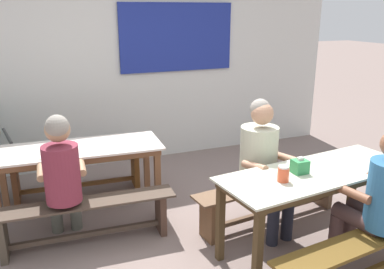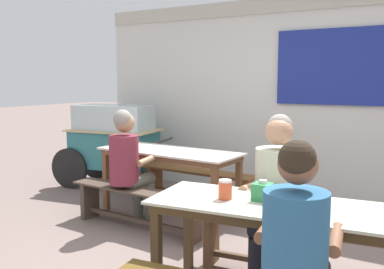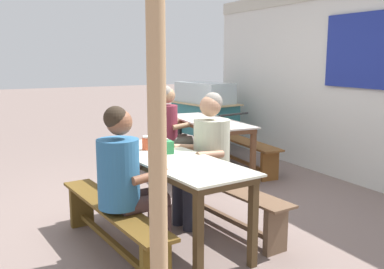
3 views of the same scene
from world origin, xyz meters
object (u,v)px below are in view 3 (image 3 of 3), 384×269
at_px(person_right_near_table, 207,150).
at_px(dining_table_near, 171,166).
at_px(person_near_front, 127,176).
at_px(tissue_box, 166,147).
at_px(bench_far_back, 244,149).
at_px(bench_near_front, 112,221).
at_px(food_cart, 204,110).
at_px(condiment_jar, 147,143).
at_px(dining_table_far, 209,126).
at_px(person_left_back_turned, 171,124).
at_px(bench_far_front, 171,158).
at_px(bench_near_back, 222,198).
at_px(wooden_support_post, 157,117).

bearing_deg(person_right_near_table, dining_table_near, -64.77).
height_order(person_near_front, tissue_box, person_near_front).
distance_m(bench_far_back, bench_near_front, 3.17).
height_order(bench_far_back, person_near_front, person_near_front).
bearing_deg(dining_table_near, food_cart, 146.95).
relative_size(bench_far_back, condiment_jar, 12.19).
distance_m(dining_table_far, dining_table_near, 2.31).
bearing_deg(dining_table_far, person_left_back_turned, -111.51).
relative_size(dining_table_far, person_right_near_table, 1.31).
height_order(bench_far_front, person_right_near_table, person_right_near_table).
height_order(bench_near_front, person_near_front, person_near_front).
relative_size(bench_far_back, bench_far_front, 0.97).
distance_m(person_left_back_turned, condiment_jar, 1.91).
height_order(bench_far_front, person_near_front, person_near_front).
height_order(bench_far_back, condiment_jar, condiment_jar).
bearing_deg(bench_far_back, bench_far_front, -93.41).
height_order(bench_near_back, tissue_box, tissue_box).
distance_m(dining_table_far, tissue_box, 2.17).
relative_size(bench_near_back, wooden_support_post, 0.67).
bearing_deg(person_right_near_table, tissue_box, -82.10).
xyz_separation_m(bench_near_back, person_left_back_turned, (-1.96, 0.35, 0.43)).
distance_m(person_left_back_turned, tissue_box, 2.06).
bearing_deg(person_left_back_turned, dining_table_near, -24.45).
bearing_deg(person_near_front, bench_far_front, 147.29).
bearing_deg(bench_near_front, food_cart, 141.02).
distance_m(condiment_jar, wooden_support_post, 1.62).
height_order(bench_far_back, bench_near_back, same).
bearing_deg(bench_near_back, dining_table_far, 154.32).
height_order(dining_table_far, person_right_near_table, person_right_near_table).
bearing_deg(condiment_jar, dining_table_far, 133.72).
distance_m(bench_near_back, person_near_front, 1.18).
xyz_separation_m(bench_near_front, tissue_box, (-0.23, 0.60, 0.53)).
bearing_deg(condiment_jar, person_near_front, -34.10).
xyz_separation_m(tissue_box, wooden_support_post, (1.24, -0.60, 0.47)).
distance_m(dining_table_near, person_left_back_turned, 2.22).
distance_m(bench_near_front, food_cart, 4.34).
relative_size(bench_far_front, condiment_jar, 12.54).
relative_size(bench_near_back, person_near_front, 1.36).
xyz_separation_m(bench_far_front, bench_near_front, (1.92, -1.42, 0.01)).
xyz_separation_m(dining_table_far, bench_far_back, (0.03, 0.58, -0.39)).
bearing_deg(bench_far_back, dining_table_near, -48.09).
bearing_deg(dining_table_far, bench_far_back, 86.59).
xyz_separation_m(person_near_front, tissue_box, (-0.38, 0.51, 0.11)).
bearing_deg(condiment_jar, person_right_near_table, 73.88).
relative_size(dining_table_far, tissue_box, 12.22).
height_order(person_left_back_turned, condiment_jar, person_left_back_turned).
relative_size(bench_far_front, bench_near_front, 0.94).
bearing_deg(person_right_near_table, bench_far_front, 167.90).
xyz_separation_m(person_left_back_turned, tissue_box, (1.85, -0.90, 0.11)).
bearing_deg(food_cart, condiment_jar, -37.41).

